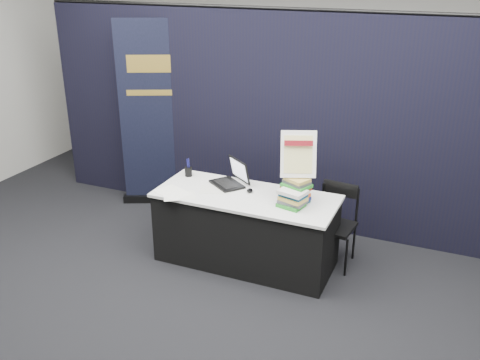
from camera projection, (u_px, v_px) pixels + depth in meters
name	position (u px, v px, depth m)	size (l,w,h in m)	color
floor	(223.00, 289.00, 5.06)	(8.00, 8.00, 0.00)	black
wall_back	(337.00, 44.00, 7.79)	(8.00, 0.02, 3.50)	#B3B2A9
drape_partition	(282.00, 123.00, 5.96)	(6.00, 0.08, 2.40)	black
display_table	(246.00, 229.00, 5.39)	(1.80, 0.75, 0.75)	black
laptop	(229.00, 178.00, 5.48)	(0.42, 0.45, 0.26)	black
mouse	(250.00, 191.00, 5.30)	(0.06, 0.10, 0.03)	black
brochure_left	(179.00, 196.00, 5.21)	(0.30, 0.22, 0.00)	white
brochure_mid	(173.00, 192.00, 5.29)	(0.34, 0.24, 0.00)	white
brochure_right	(215.00, 189.00, 5.36)	(0.31, 0.22, 0.00)	silver
pen_cup	(188.00, 172.00, 5.68)	(0.08, 0.08, 0.10)	black
book_stack_tall	(296.00, 190.00, 5.04)	(0.28, 0.25, 0.25)	#164657
book_stack_short	(292.00, 198.00, 4.96)	(0.28, 0.24, 0.17)	#238326
info_sign	(298.00, 155.00, 4.94)	(0.35, 0.24, 0.45)	black
pullup_banner	(158.00, 126.00, 6.52)	(0.92, 0.49, 2.28)	black
stacking_chair	(335.00, 221.00, 5.35)	(0.42, 0.42, 0.83)	black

